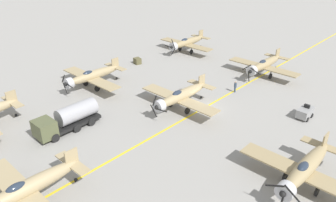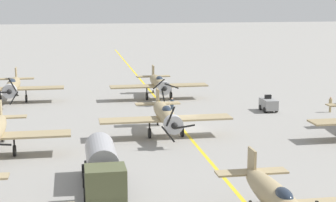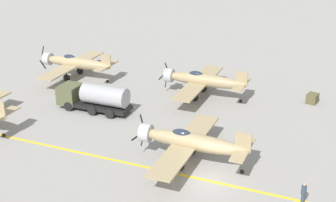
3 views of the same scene
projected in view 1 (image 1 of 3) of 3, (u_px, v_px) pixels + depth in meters
ground_plane at (203, 108)px, 44.58m from camera, size 400.00×400.00×0.00m
taxiway_stripe at (203, 108)px, 44.58m from camera, size 0.30×160.00×0.01m
airplane_mid_right at (92, 76)px, 49.73m from camera, size 12.00×9.98×3.65m
airplane_near_right at (187, 42)px, 65.34m from camera, size 12.00×9.98×3.65m
airplane_near_center at (264, 64)px, 54.10m from camera, size 12.00×9.98×3.65m
airplane_mid_center at (181, 96)px, 43.42m from camera, size 12.00×9.98×3.70m
airplane_mid_left at (305, 169)px, 29.82m from camera, size 12.00×9.98×3.65m
airplane_far_center at (26, 189)px, 27.42m from camera, size 12.00×9.98×3.78m
fuel_tanker at (67, 119)px, 38.98m from camera, size 2.68×8.00×2.98m
tow_tractor at (305, 112)px, 41.92m from camera, size 1.57×2.60×1.79m
ground_crew_inspecting at (235, 86)px, 48.77m from camera, size 0.38×0.38×1.75m
supply_crate_by_tanker at (137, 61)px, 59.94m from camera, size 1.50×1.34×1.08m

